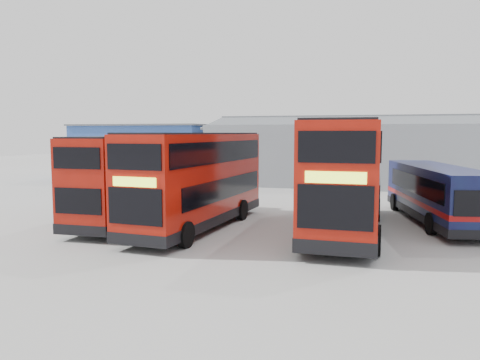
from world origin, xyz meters
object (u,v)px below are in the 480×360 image
double_decker_right (347,177)px  panel_van (100,170)px  double_decker_centre (198,181)px  maintenance_shed (392,153)px  double_decker_left (137,179)px  single_decker_blue (436,195)px  office_block (148,152)px

double_decker_right → panel_van: size_ratio=2.42×
double_decker_centre → double_decker_right: 6.64m
maintenance_shed → panel_van: 25.28m
double_decker_centre → panel_van: bearing=138.4°
double_decker_left → maintenance_shed: bearing=-121.4°
panel_van → double_decker_left: bearing=-38.9°
double_decker_centre → single_decker_blue: size_ratio=1.01×
maintenance_shed → office_block: bearing=-174.8°
double_decker_right → single_decker_blue: bearing=39.6°
maintenance_shed → single_decker_blue: (1.48, -17.85, -1.24)m
single_decker_blue → double_decker_right: bearing=28.0°
double_decker_centre → single_decker_blue: (10.65, 4.43, -0.81)m
office_block → double_decker_left: 21.59m
single_decker_blue → panel_van: single_decker_blue is taller
office_block → double_decker_centre: bearing=-57.7°
office_block → double_decker_left: (9.33, -19.47, -0.49)m
double_decker_left → single_decker_blue: double_decker_left is taller
double_decker_centre → double_decker_left: bearing=171.7°
double_decker_right → single_decker_blue: size_ratio=1.11×
double_decker_left → double_decker_right: 10.06m
double_decker_left → double_decker_right: bearing=-179.2°
double_decker_left → double_decker_centre: size_ratio=0.95×
double_decker_right → office_block: bearing=135.7°
office_block → maintenance_shed: size_ratio=0.40×
single_decker_blue → office_block: bearing=-45.2°
panel_van → double_decker_centre: bearing=-33.0°
maintenance_shed → single_decker_blue: 17.95m
double_decker_left → double_decker_centre: double_decker_centre is taller
double_decker_left → double_decker_centre: (3.50, -0.80, 0.08)m
maintenance_shed → double_decker_right: bearing=-97.1°
single_decker_blue → double_decker_left: bearing=3.2°
double_decker_centre → double_decker_right: bearing=14.0°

